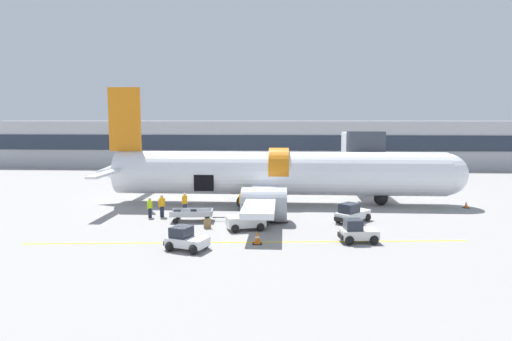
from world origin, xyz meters
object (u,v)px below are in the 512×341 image
object	(u,v)px
baggage_cart_loading	(192,215)
suitcase_on_tarmac_upright	(207,223)
baggage_tug_lead	(352,214)
ground_crew_driver	(242,202)
ground_crew_loader_a	(162,205)
baggage_tug_spare	(248,219)
ground_crew_loader_b	(150,207)
ground_crew_supervisor	(185,203)
airplane	(274,174)
baggage_tug_mid	(357,233)
baggage_tug_rear	(186,240)

from	to	relation	value
baggage_cart_loading	suitcase_on_tarmac_upright	size ratio (longest dim) A/B	4.92
baggage_cart_loading	suitcase_on_tarmac_upright	bearing A→B (deg)	-54.91
baggage_cart_loading	baggage_tug_lead	bearing A→B (deg)	1.75
baggage_tug_lead	ground_crew_driver	distance (m)	8.69
ground_crew_loader_a	baggage_cart_loading	bearing A→B (deg)	-26.42
baggage_tug_lead	baggage_tug_spare	size ratio (longest dim) A/B	1.06
baggage_tug_lead	ground_crew_loader_b	xyz separation A→B (m)	(-15.23, 0.63, 0.19)
suitcase_on_tarmac_upright	ground_crew_supervisor	bearing A→B (deg)	118.64
baggage_tug_spare	ground_crew_loader_a	xyz separation A→B (m)	(-6.92, 3.59, 0.21)
airplane	ground_crew_loader_a	bearing A→B (deg)	-144.70
ground_crew_loader_a	baggage_tug_mid	bearing A→B (deg)	-24.69
baggage_tug_spare	baggage_cart_loading	world-z (taller)	baggage_tug_spare
airplane	baggage_cart_loading	world-z (taller)	airplane
baggage_tug_spare	ground_crew_loader_a	bearing A→B (deg)	152.58
ground_crew_loader_b	ground_crew_driver	xyz separation A→B (m)	(6.89, 1.79, 0.15)
baggage_tug_rear	baggage_tug_mid	bearing A→B (deg)	12.39
baggage_tug_mid	baggage_cart_loading	world-z (taller)	baggage_tug_mid
baggage_tug_mid	baggage_tug_spare	world-z (taller)	baggage_tug_spare
baggage_tug_spare	suitcase_on_tarmac_upright	bearing A→B (deg)	176.88
airplane	ground_crew_driver	size ratio (longest dim) A/B	17.95
baggage_tug_spare	ground_crew_loader_a	distance (m)	7.80
airplane	baggage_tug_lead	world-z (taller)	airplane
airplane	baggage_tug_lead	xyz separation A→B (m)	(5.85, -6.97, -2.03)
baggage_tug_spare	ground_crew_driver	size ratio (longest dim) A/B	1.60
baggage_tug_mid	baggage_tug_lead	bearing A→B (deg)	85.22
baggage_tug_lead	baggage_tug_mid	xyz separation A→B (m)	(-0.46, -5.46, -0.03)
ground_crew_loader_b	ground_crew_driver	distance (m)	7.12
ground_crew_loader_a	suitcase_on_tarmac_upright	distance (m)	5.39
baggage_tug_lead	ground_crew_loader_b	bearing A→B (deg)	177.63
baggage_tug_lead	suitcase_on_tarmac_upright	world-z (taller)	baggage_tug_lead
airplane	baggage_tug_rear	distance (m)	15.57
ground_crew_loader_a	ground_crew_loader_b	size ratio (longest dim) A/B	1.13
baggage_tug_rear	ground_crew_supervisor	xyz separation A→B (m)	(-2.26, 10.02, 0.32)
baggage_tug_lead	ground_crew_loader_a	world-z (taller)	ground_crew_loader_a
airplane	suitcase_on_tarmac_upright	size ratio (longest dim) A/B	40.15
baggage_tug_rear	baggage_tug_spare	xyz separation A→B (m)	(3.18, 5.04, 0.14)
ground_crew_loader_b	ground_crew_supervisor	bearing A→B (deg)	36.03
ground_crew_supervisor	suitcase_on_tarmac_upright	xyz separation A→B (m)	(2.64, -4.83, -0.53)
airplane	suitcase_on_tarmac_upright	bearing A→B (deg)	-114.98
baggage_tug_spare	ground_crew_driver	xyz separation A→B (m)	(-0.88, 5.07, 0.25)
baggage_tug_lead	baggage_tug_mid	world-z (taller)	baggage_tug_lead
suitcase_on_tarmac_upright	baggage_cart_loading	bearing A→B (deg)	125.09
ground_crew_loader_a	ground_crew_supervisor	xyz separation A→B (m)	(1.47, 1.39, -0.04)
ground_crew_loader_a	ground_crew_supervisor	distance (m)	2.03
ground_crew_loader_a	suitcase_on_tarmac_upright	bearing A→B (deg)	-39.90
baggage_tug_spare	ground_crew_loader_b	xyz separation A→B (m)	(-7.78, 3.29, 0.10)
airplane	suitcase_on_tarmac_upright	world-z (taller)	airplane
ground_crew_supervisor	ground_crew_loader_a	bearing A→B (deg)	-136.66
baggage_tug_spare	ground_crew_driver	world-z (taller)	ground_crew_driver
airplane	ground_crew_loader_a	size ratio (longest dim) A/B	18.84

